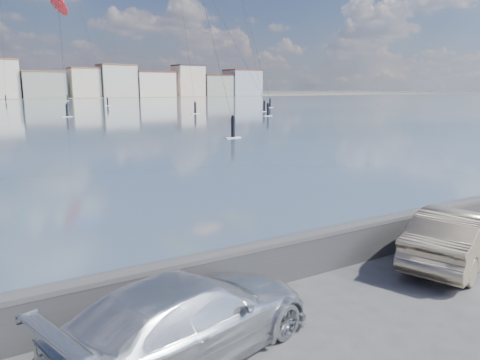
# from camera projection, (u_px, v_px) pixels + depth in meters

# --- Properties ---
(ground) EXTENTS (700.00, 700.00, 0.00)m
(ground) POSITION_uv_depth(u_px,v_px,m) (313.00, 353.00, 7.93)
(ground) COLOR #333335
(ground) RESTS_ON ground
(seawall) EXTENTS (400.00, 0.36, 1.08)m
(seawall) POSITION_uv_depth(u_px,v_px,m) (232.00, 268.00, 10.07)
(seawall) COLOR #28282B
(seawall) RESTS_ON ground
(car_silver) EXTENTS (5.16, 3.13, 1.40)m
(car_silver) POSITION_uv_depth(u_px,v_px,m) (188.00, 317.00, 7.70)
(car_silver) COLOR silver
(car_silver) RESTS_ON ground
(car_champagne) EXTENTS (4.61, 2.81, 1.43)m
(car_champagne) POSITION_uv_depth(u_px,v_px,m) (457.00, 236.00, 11.82)
(car_champagne) COLOR tan
(car_champagne) RESTS_ON ground
(kitesurfer_15) EXTENTS (6.32, 16.65, 19.89)m
(kitesurfer_15) POSITION_uv_depth(u_px,v_px,m) (58.00, 4.00, 75.66)
(kitesurfer_15) COLOR red
(kitesurfer_15) RESTS_ON ground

